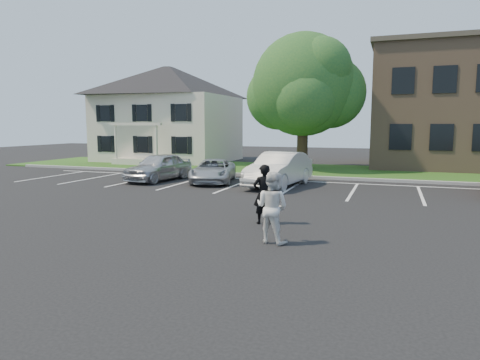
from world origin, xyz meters
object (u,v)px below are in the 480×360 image
Objects in this scene: tree at (305,87)px; man_white_shirt at (272,207)px; house at (169,114)px; man_black_suit at (264,194)px; car_white_sedan at (279,169)px; car_silver_minivan at (213,171)px; car_silver_west at (159,167)px.

tree is 4.89× the size of man_white_shirt.
house is 5.78× the size of man_black_suit.
house is 2.08× the size of car_white_sedan.
man_white_shirt is (2.76, -17.83, -4.45)m from tree.
car_white_sedan is (3.55, -0.22, 0.22)m from car_silver_minivan.
tree is 9.70m from car_silver_minivan.
man_black_suit is at bearing -82.95° from tree.
car_silver_minivan is at bearing -51.97° from house.
car_silver_west is 3.02m from car_silver_minivan.
man_white_shirt is at bearing -74.32° from car_silver_minivan.
car_white_sedan is (-1.54, 7.82, -0.07)m from man_black_suit.
tree is 1.77× the size of car_white_sedan.
house is at bearing -89.72° from man_black_suit.
man_white_shirt is at bearing 76.82° from man_black_suit.
house is 12.42m from tree.
tree reaches higher than car_white_sedan.
man_white_shirt is at bearing -39.61° from car_silver_west.
car_white_sedan is at bearing -61.71° from man_white_shirt.
man_black_suit is 9.52m from car_silver_minivan.
man_black_suit reaches higher than car_silver_minivan.
house is 17.03m from car_white_sedan.
tree reaches higher than car_silver_minivan.
car_white_sedan reaches higher than car_silver_minivan.
car_white_sedan is (12.29, -11.40, -3.01)m from house.
car_silver_west is at bearing -126.76° from tree.
house reaches higher than man_black_suit.
car_white_sedan is (-2.33, 9.75, -0.08)m from man_white_shirt.
tree is at bearing -15.63° from house.
house is 2.40× the size of car_silver_west.
man_white_shirt reaches higher than man_black_suit.
man_white_shirt is at bearing -68.76° from car_white_sedan.
man_black_suit is 7.97m from car_white_sedan.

